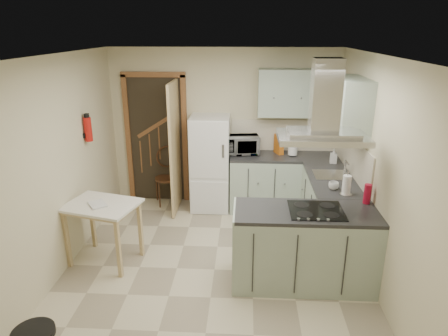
# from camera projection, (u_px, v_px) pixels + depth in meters

# --- Properties ---
(floor) EXTENTS (4.20, 4.20, 0.00)m
(floor) POSITION_uv_depth(u_px,v_px,m) (214.00, 269.00, 4.84)
(floor) COLOR beige
(floor) RESTS_ON ground
(ceiling) EXTENTS (4.20, 4.20, 0.00)m
(ceiling) POSITION_uv_depth(u_px,v_px,m) (212.00, 56.00, 4.01)
(ceiling) COLOR silver
(ceiling) RESTS_ON back_wall
(back_wall) EXTENTS (3.60, 0.00, 3.60)m
(back_wall) POSITION_uv_depth(u_px,v_px,m) (224.00, 128.00, 6.40)
(back_wall) COLOR beige
(back_wall) RESTS_ON floor
(left_wall) EXTENTS (0.00, 4.20, 4.20)m
(left_wall) POSITION_uv_depth(u_px,v_px,m) (55.00, 170.00, 4.52)
(left_wall) COLOR beige
(left_wall) RESTS_ON floor
(right_wall) EXTENTS (0.00, 4.20, 4.20)m
(right_wall) POSITION_uv_depth(u_px,v_px,m) (379.00, 176.00, 4.33)
(right_wall) COLOR beige
(right_wall) RESTS_ON floor
(doorway) EXTENTS (1.10, 0.12, 2.10)m
(doorway) POSITION_uv_depth(u_px,v_px,m) (157.00, 140.00, 6.50)
(doorway) COLOR brown
(doorway) RESTS_ON floor
(fridge) EXTENTS (0.60, 0.60, 1.50)m
(fridge) POSITION_uv_depth(u_px,v_px,m) (210.00, 163.00, 6.29)
(fridge) COLOR white
(fridge) RESTS_ON floor
(counter_back) EXTENTS (1.08, 0.60, 0.90)m
(counter_back) POSITION_uv_depth(u_px,v_px,m) (264.00, 182.00, 6.35)
(counter_back) COLOR #9EB2A0
(counter_back) RESTS_ON floor
(counter_right) EXTENTS (0.60, 1.95, 0.90)m
(counter_right) POSITION_uv_depth(u_px,v_px,m) (325.00, 201.00, 5.67)
(counter_right) COLOR #9EB2A0
(counter_right) RESTS_ON floor
(splashback) EXTENTS (1.68, 0.02, 0.50)m
(splashback) POSITION_uv_depth(u_px,v_px,m) (284.00, 135.00, 6.37)
(splashback) COLOR beige
(splashback) RESTS_ON counter_back
(wall_cabinet_back) EXTENTS (0.85, 0.35, 0.70)m
(wall_cabinet_back) POSITION_uv_depth(u_px,v_px,m) (287.00, 93.00, 5.99)
(wall_cabinet_back) COLOR #9EB2A0
(wall_cabinet_back) RESTS_ON back_wall
(wall_cabinet_right) EXTENTS (0.35, 0.90, 0.70)m
(wall_cabinet_right) POSITION_uv_depth(u_px,v_px,m) (349.00, 106.00, 4.94)
(wall_cabinet_right) COLOR #9EB2A0
(wall_cabinet_right) RESTS_ON right_wall
(peninsula) EXTENTS (1.55, 0.65, 0.90)m
(peninsula) POSITION_uv_depth(u_px,v_px,m) (304.00, 247.00, 4.46)
(peninsula) COLOR #9EB2A0
(peninsula) RESTS_ON floor
(hob) EXTENTS (0.58, 0.50, 0.01)m
(hob) POSITION_uv_depth(u_px,v_px,m) (316.00, 210.00, 4.31)
(hob) COLOR black
(hob) RESTS_ON peninsula
(extractor_hood) EXTENTS (0.90, 0.55, 0.10)m
(extractor_hood) POSITION_uv_depth(u_px,v_px,m) (322.00, 137.00, 4.04)
(extractor_hood) COLOR silver
(extractor_hood) RESTS_ON ceiling
(sink) EXTENTS (0.45, 0.40, 0.01)m
(sink) POSITION_uv_depth(u_px,v_px,m) (331.00, 175.00, 5.35)
(sink) COLOR silver
(sink) RESTS_ON counter_right
(fire_extinguisher) EXTENTS (0.10, 0.10, 0.32)m
(fire_extinguisher) POSITION_uv_depth(u_px,v_px,m) (88.00, 129.00, 5.28)
(fire_extinguisher) COLOR #B2140F
(fire_extinguisher) RESTS_ON left_wall
(drop_leaf_table) EXTENTS (0.96, 0.82, 0.78)m
(drop_leaf_table) POSITION_uv_depth(u_px,v_px,m) (104.00, 233.00, 4.90)
(drop_leaf_table) COLOR tan
(drop_leaf_table) RESTS_ON floor
(bentwood_chair) EXTENTS (0.49, 0.49, 0.86)m
(bentwood_chair) POSITION_uv_depth(u_px,v_px,m) (167.00, 178.00, 6.56)
(bentwood_chair) COLOR #52211B
(bentwood_chair) RESTS_ON floor
(microwave) EXTENTS (0.55, 0.41, 0.28)m
(microwave) POSITION_uv_depth(u_px,v_px,m) (242.00, 145.00, 6.24)
(microwave) COLOR black
(microwave) RESTS_ON counter_back
(kettle) EXTENTS (0.17, 0.17, 0.22)m
(kettle) POSITION_uv_depth(u_px,v_px,m) (293.00, 149.00, 6.14)
(kettle) COLOR white
(kettle) RESTS_ON counter_back
(cereal_box) EXTENTS (0.15, 0.22, 0.30)m
(cereal_box) POSITION_uv_depth(u_px,v_px,m) (279.00, 144.00, 6.24)
(cereal_box) COLOR #C56217
(cereal_box) RESTS_ON counter_back
(soap_bottle) EXTENTS (0.11, 0.11, 0.21)m
(soap_bottle) POSITION_uv_depth(u_px,v_px,m) (334.00, 156.00, 5.81)
(soap_bottle) COLOR #A8AAB4
(soap_bottle) RESTS_ON counter_right
(paper_towel) EXTENTS (0.12, 0.12, 0.25)m
(paper_towel) POSITION_uv_depth(u_px,v_px,m) (347.00, 185.00, 4.69)
(paper_towel) COLOR white
(paper_towel) RESTS_ON counter_right
(cup) EXTENTS (0.15, 0.15, 0.10)m
(cup) POSITION_uv_depth(u_px,v_px,m) (333.00, 186.00, 4.86)
(cup) COLOR silver
(cup) RESTS_ON counter_right
(red_bottle) EXTENTS (0.10, 0.10, 0.23)m
(red_bottle) POSITION_uv_depth(u_px,v_px,m) (367.00, 194.00, 4.46)
(red_bottle) COLOR #B50F2D
(red_bottle) RESTS_ON peninsula
(book) EXTENTS (0.29, 0.30, 0.11)m
(book) POSITION_uv_depth(u_px,v_px,m) (90.00, 203.00, 4.68)
(book) COLOR brown
(book) RESTS_ON drop_leaf_table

